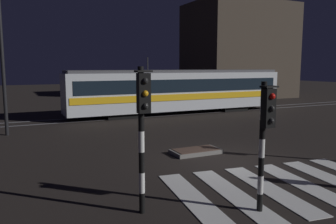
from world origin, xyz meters
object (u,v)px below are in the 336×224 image
at_px(traffic_light_corner_near_left, 143,119).
at_px(traffic_light_kerb_mid_left, 265,128).
at_px(street_lamp_trackside_left, 2,46).
at_px(tram, 179,90).

distance_m(traffic_light_corner_near_left, traffic_light_kerb_mid_left, 2.86).
relative_size(traffic_light_corner_near_left, traffic_light_kerb_mid_left, 1.11).
bearing_deg(street_lamp_trackside_left, traffic_light_kerb_mid_left, -66.40).
distance_m(street_lamp_trackside_left, tram, 12.54).
relative_size(traffic_light_kerb_mid_left, street_lamp_trackside_left, 0.45).
xyz_separation_m(traffic_light_kerb_mid_left, street_lamp_trackside_left, (-5.51, 12.62, 2.39)).
xyz_separation_m(traffic_light_corner_near_left, traffic_light_kerb_mid_left, (2.60, -1.16, -0.23)).
bearing_deg(tram, traffic_light_corner_near_left, -120.05).
bearing_deg(traffic_light_kerb_mid_left, tram, 69.30).
bearing_deg(traffic_light_corner_near_left, tram, 59.95).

